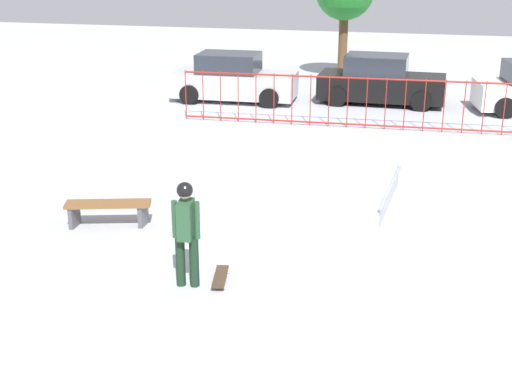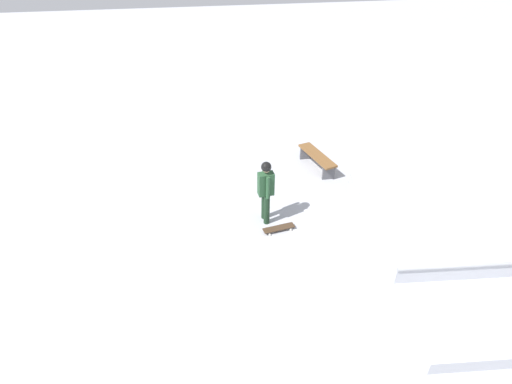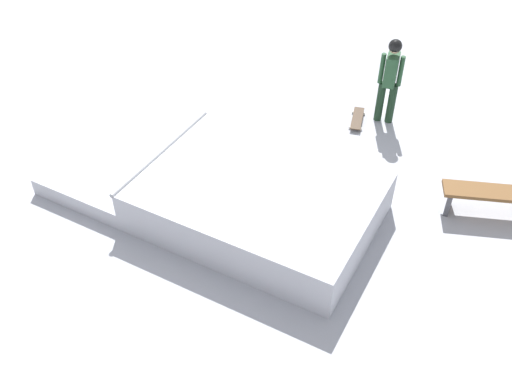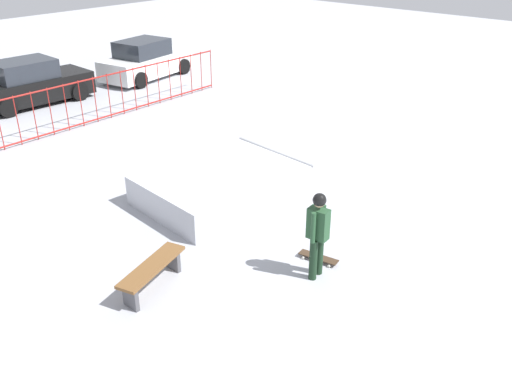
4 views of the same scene
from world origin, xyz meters
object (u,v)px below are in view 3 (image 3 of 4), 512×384
skate_ramp (232,194)px  skateboard (357,118)px  skater (390,75)px  park_bench (493,197)px

skate_ramp → skateboard: (-1.16, -3.31, -0.24)m
skate_ramp → skater: size_ratio=3.25×
skate_ramp → park_bench: (-3.87, -1.56, 0.04)m
skater → skateboard: 1.07m
skate_ramp → skater: bearing=-109.4°
skater → skateboard: size_ratio=2.10×
skate_ramp → skateboard: bearing=-104.4°
skate_ramp → park_bench: size_ratio=3.40×
skate_ramp → skateboard: 3.51m
skater → skateboard: skater is taller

